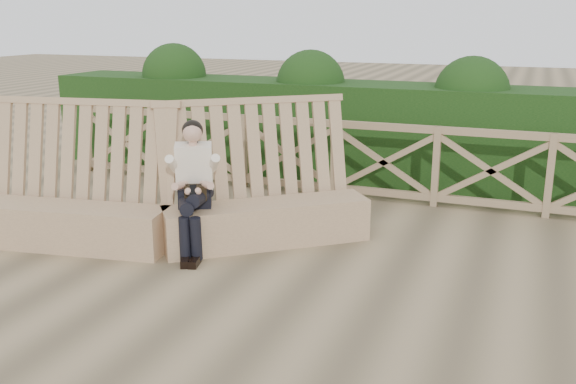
% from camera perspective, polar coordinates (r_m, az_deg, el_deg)
% --- Properties ---
extents(ground, '(60.00, 60.00, 0.00)m').
position_cam_1_polar(ground, '(5.97, 0.60, -9.52)').
color(ground, brown).
rests_on(ground, ground).
extents(bench, '(4.33, 2.45, 1.62)m').
position_cam_1_polar(bench, '(7.39, -10.66, -1.45)').
color(bench, '#987957').
rests_on(bench, ground).
extents(woman, '(0.59, 0.89, 1.44)m').
position_cam_1_polar(woman, '(6.99, -8.41, 0.87)').
color(woman, black).
rests_on(woman, ground).
extents(guardrail, '(10.10, 0.09, 1.10)m').
position_cam_1_polar(guardrail, '(9.00, 8.48, 2.64)').
color(guardrail, olive).
rests_on(guardrail, ground).
extents(hedge, '(12.00, 1.20, 1.50)m').
position_cam_1_polar(hedge, '(10.11, 10.06, 5.12)').
color(hedge, black).
rests_on(hedge, ground).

